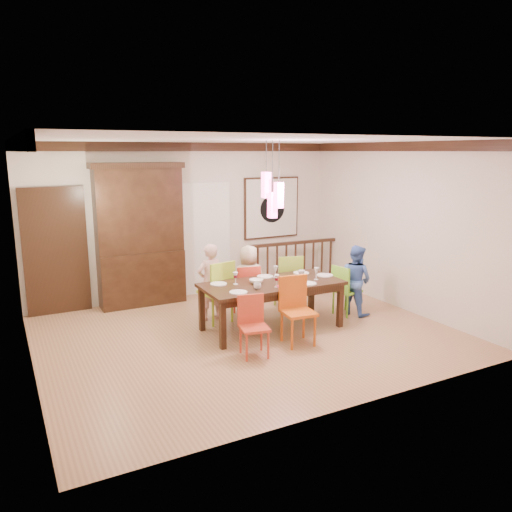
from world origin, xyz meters
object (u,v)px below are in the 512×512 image
chair_end_right (347,286)px  china_hutch (140,235)px  chair_far_left (216,287)px  person_far_left (210,282)px  dining_table (272,288)px  person_end_right (356,280)px  person_far_mid (249,280)px  balustrade (295,263)px

chair_end_right → china_hutch: bearing=42.2°
chair_far_left → person_far_left: person_far_left is taller
dining_table → chair_end_right: 1.50m
person_far_left → person_end_right: bearing=149.6°
person_far_left → person_end_right: size_ratio=1.06×
china_hutch → person_far_mid: (1.44, -1.45, -0.67)m
person_end_right → china_hutch: bearing=37.2°
dining_table → chair_far_left: size_ratio=2.14×
chair_end_right → balustrade: balustrade is taller
china_hutch → person_end_right: (3.07, -2.26, -0.68)m
person_end_right → person_far_left: bearing=52.5°
chair_end_right → person_far_left: size_ratio=0.67×
dining_table → china_hutch: size_ratio=0.86×
dining_table → person_far_left: bearing=128.9°
chair_end_right → china_hutch: size_ratio=0.34×
person_far_left → person_end_right: (2.30, -0.89, -0.04)m
person_far_left → chair_end_right: bearing=149.4°
chair_far_left → person_far_mid: bearing=174.8°
dining_table → person_far_mid: size_ratio=1.82×
chair_end_right → person_far_mid: 1.68m
balustrade → person_far_mid: person_far_mid is taller
dining_table → person_far_left: person_far_left is taller
chair_far_left → chair_end_right: size_ratio=1.20×
chair_far_left → chair_end_right: chair_far_left is taller
balustrade → china_hutch: bearing=176.2°
chair_far_left → china_hutch: size_ratio=0.40×
dining_table → balustrade: balustrade is taller
chair_far_left → person_end_right: 2.38m
dining_table → china_hutch: (-1.44, 2.24, 0.61)m
chair_far_left → china_hutch: 1.85m
person_far_mid → person_end_right: 1.82m
person_far_mid → person_end_right: (1.62, -0.82, -0.00)m
china_hutch → person_far_mid: china_hutch is taller
chair_far_left → person_far_mid: size_ratio=0.85×
person_far_left → person_far_mid: person_far_left is taller
person_far_left → person_far_mid: 0.68m
person_end_right → person_far_mid: bearing=47.0°
china_hutch → balustrade: bearing=-6.4°
china_hutch → balustrade: 3.18m
dining_table → chair_far_left: chair_far_left is taller
dining_table → person_far_left: 1.10m
dining_table → balustrade: (1.63, 1.89, -0.17)m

